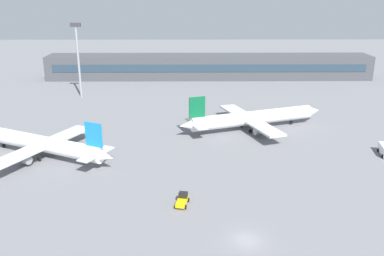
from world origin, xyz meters
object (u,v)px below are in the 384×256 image
object	(u,v)px
airplane_mid	(254,118)
airplane_near	(39,143)
floodlight_tower_west	(78,54)
baggage_tug_yellow	(182,200)

from	to	relation	value
airplane_mid	airplane_near	bearing A→B (deg)	-160.21
airplane_mid	floodlight_tower_west	bearing A→B (deg)	146.81
airplane_near	floodlight_tower_west	xyz separation A→B (m)	(-3.53, 50.01, 10.77)
airplane_near	baggage_tug_yellow	xyz separation A→B (m)	(29.93, -20.83, -2.02)
airplane_near	baggage_tug_yellow	world-z (taller)	airplane_near
airplane_mid	baggage_tug_yellow	world-z (taller)	airplane_mid
airplane_mid	floodlight_tower_west	xyz separation A→B (m)	(-50.57, 33.08, 10.68)
airplane_near	baggage_tug_yellow	distance (m)	36.52
floodlight_tower_west	baggage_tug_yellow	bearing A→B (deg)	-64.72
airplane_mid	floodlight_tower_west	world-z (taller)	floodlight_tower_west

